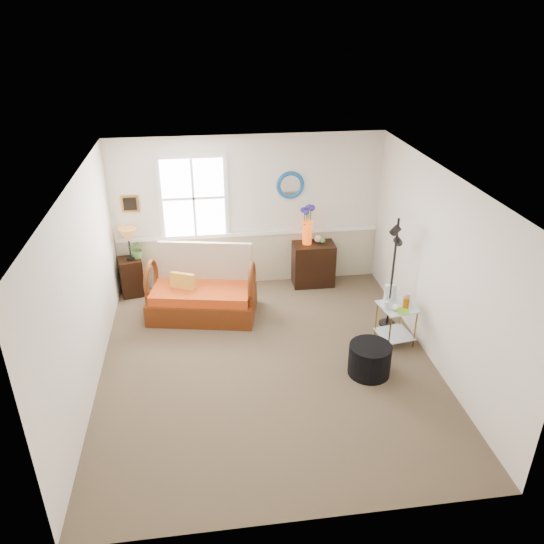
{
  "coord_description": "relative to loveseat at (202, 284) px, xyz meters",
  "views": [
    {
      "loc": [
        -0.75,
        -5.88,
        4.38
      ],
      "look_at": [
        0.12,
        0.47,
        1.18
      ],
      "focal_mm": 35.0,
      "sensor_mm": 36.0,
      "label": 1
    }
  ],
  "objects": [
    {
      "name": "ceiling",
      "position": [
        0.85,
        -1.46,
        2.07
      ],
      "size": [
        4.5,
        5.0,
        0.01
      ],
      "primitive_type": "cube",
      "color": "white",
      "rests_on": "walls"
    },
    {
      "name": "chair_rail",
      "position": [
        0.85,
        1.01,
        0.39
      ],
      "size": [
        4.46,
        0.04,
        0.06
      ],
      "primitive_type": "cube",
      "color": "white",
      "rests_on": "walls"
    },
    {
      "name": "potted_plant",
      "position": [
        -1.03,
        0.87,
        0.25
      ],
      "size": [
        0.32,
        0.35,
        0.26
      ],
      "primitive_type": "imported",
      "rotation": [
        0.0,
        0.0,
        -0.09
      ],
      "color": "#50813E",
      "rests_on": "lamp_stand"
    },
    {
      "name": "floor",
      "position": [
        0.85,
        -1.46,
        -0.53
      ],
      "size": [
        4.5,
        5.0,
        0.01
      ],
      "primitive_type": "cube",
      "color": "brown",
      "rests_on": "ground"
    },
    {
      "name": "wainscot",
      "position": [
        0.85,
        1.02,
        -0.08
      ],
      "size": [
        4.46,
        0.02,
        0.9
      ],
      "primitive_type": "cube",
      "color": "#B4AB8B",
      "rests_on": "walls"
    },
    {
      "name": "ottoman",
      "position": [
        2.15,
        -1.83,
        -0.32
      ],
      "size": [
        0.67,
        0.67,
        0.43
      ],
      "primitive_type": "cylinder",
      "rotation": [
        0.0,
        0.0,
        0.23
      ],
      "color": "black",
      "rests_on": "floor"
    },
    {
      "name": "floor_lamp",
      "position": [
        2.8,
        -0.69,
        0.34
      ],
      "size": [
        0.32,
        0.32,
        1.74
      ],
      "primitive_type": null,
      "rotation": [
        0.0,
        0.0,
        0.36
      ],
      "color": "black",
      "rests_on": "floor"
    },
    {
      "name": "throw_pillow",
      "position": [
        -0.29,
        -0.0,
        0.01
      ],
      "size": [
        0.39,
        0.25,
        0.39
      ],
      "primitive_type": null,
      "rotation": [
        0.0,
        0.0,
        -0.42
      ],
      "color": "#C76E14",
      "rests_on": "loveseat"
    },
    {
      "name": "window",
      "position": [
        -0.05,
        1.01,
        1.07
      ],
      "size": [
        1.14,
        0.06,
        1.44
      ],
      "primitive_type": null,
      "color": "white",
      "rests_on": "walls"
    },
    {
      "name": "walls",
      "position": [
        0.85,
        -1.46,
        0.77
      ],
      "size": [
        4.51,
        5.01,
        2.6
      ],
      "color": "silver",
      "rests_on": "floor"
    },
    {
      "name": "side_table",
      "position": [
        2.73,
        -1.17,
        -0.23
      ],
      "size": [
        0.55,
        0.55,
        0.6
      ],
      "primitive_type": null,
      "rotation": [
        0.0,
        0.0,
        0.16
      ],
      "color": "olive",
      "rests_on": "floor"
    },
    {
      "name": "tabletop_items",
      "position": [
        2.73,
        -1.15,
        0.2
      ],
      "size": [
        0.51,
        0.51,
        0.27
      ],
      "primitive_type": null,
      "rotation": [
        0.0,
        0.0,
        -0.15
      ],
      "color": "silver",
      "rests_on": "side_table"
    },
    {
      "name": "loveseat",
      "position": [
        0.0,
        0.0,
        0.0
      ],
      "size": [
        1.78,
        1.23,
        1.07
      ],
      "primitive_type": null,
      "rotation": [
        0.0,
        0.0,
        -0.2
      ],
      "color": "#522810",
      "rests_on": "floor"
    },
    {
      "name": "table_lamp",
      "position": [
        -1.14,
        0.83,
        0.39
      ],
      "size": [
        0.4,
        0.4,
        0.55
      ],
      "primitive_type": null,
      "rotation": [
        0.0,
        0.0,
        0.42
      ],
      "color": "#AB6B2E",
      "rests_on": "lamp_stand"
    },
    {
      "name": "picture",
      "position": [
        -1.07,
        1.02,
        1.02
      ],
      "size": [
        0.28,
        0.03,
        0.28
      ],
      "primitive_type": "cube",
      "color": "#B17A2B",
      "rests_on": "walls"
    },
    {
      "name": "mirror",
      "position": [
        1.55,
        1.02,
        1.22
      ],
      "size": [
        0.47,
        0.07,
        0.47
      ],
      "primitive_type": "torus",
      "rotation": [
        1.57,
        0.0,
        0.0
      ],
      "color": "#1768A9",
      "rests_on": "walls"
    },
    {
      "name": "flower_vase",
      "position": [
        1.82,
        0.83,
        0.57
      ],
      "size": [
        0.23,
        0.23,
        0.68
      ],
      "primitive_type": null,
      "rotation": [
        0.0,
        0.0,
        0.13
      ],
      "color": "#DA460E",
      "rests_on": "cabinet"
    },
    {
      "name": "cabinet",
      "position": [
        1.94,
        0.8,
        -0.15
      ],
      "size": [
        0.71,
        0.47,
        0.76
      ],
      "primitive_type": null,
      "rotation": [
        0.0,
        0.0,
        -0.01
      ],
      "color": "black",
      "rests_on": "floor"
    },
    {
      "name": "lamp_stand",
      "position": [
        -1.17,
        0.84,
        -0.21
      ],
      "size": [
        0.43,
        0.43,
        0.65
      ],
      "primitive_type": null,
      "rotation": [
        0.0,
        0.0,
        0.2
      ],
      "color": "black",
      "rests_on": "floor"
    }
  ]
}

